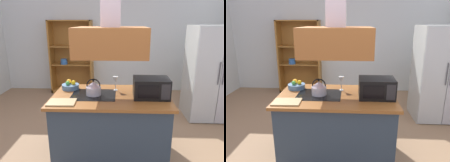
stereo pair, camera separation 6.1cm
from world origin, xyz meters
TOP-DOWN VIEW (x-y plane):
  - ground_plane at (0.00, 0.00)m, footprint 7.80×7.80m
  - wall_back at (0.00, 3.00)m, footprint 6.00×0.12m
  - kitchen_island at (0.09, -0.00)m, footprint 1.58×0.97m
  - range_hood at (0.09, -0.00)m, footprint 0.90×0.70m
  - refrigerator at (1.99, 1.31)m, footprint 0.90×0.78m
  - dish_cabinet at (-1.08, 2.78)m, footprint 1.11×0.40m
  - kettle at (-0.14, -0.00)m, footprint 0.20×0.20m
  - cutting_board at (-0.50, -0.31)m, footprint 0.35×0.25m
  - microwave at (0.63, -0.05)m, footprint 0.46×0.35m
  - wine_glass_on_counter at (0.15, 0.21)m, footprint 0.08×0.08m
  - fruit_bowl at (-0.52, 0.25)m, footprint 0.25×0.25m

SIDE VIEW (x-z plane):
  - ground_plane at x=0.00m, z-range 0.00..0.00m
  - kitchen_island at x=0.09m, z-range 0.00..0.90m
  - dish_cabinet at x=-1.08m, z-range -0.11..1.79m
  - refrigerator at x=1.99m, z-range 0.00..1.80m
  - cutting_board at x=-0.50m, z-range 0.90..0.92m
  - fruit_bowl at x=-0.52m, z-range 0.88..1.01m
  - kettle at x=-0.14m, z-range 0.88..1.11m
  - microwave at x=0.63m, z-range 0.90..1.16m
  - wine_glass_on_counter at x=0.15m, z-range 0.95..1.16m
  - wall_back at x=0.00m, z-range 0.00..2.70m
  - range_hood at x=0.09m, z-range 1.11..2.37m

